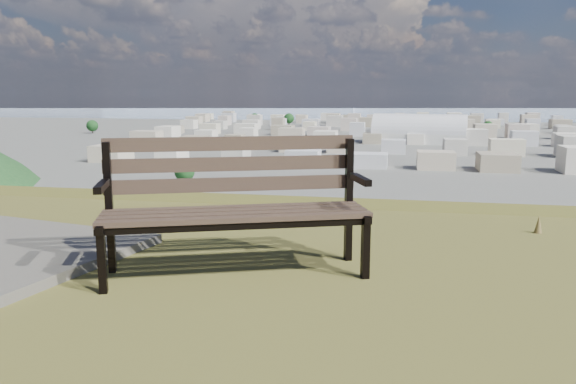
# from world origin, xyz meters

# --- Properties ---
(park_bench) EXTENTS (2.06, 1.29, 1.03)m
(park_bench) POSITION_xyz_m (-0.20, 1.46, 25.58)
(park_bench) COLOR #443627
(park_bench) RESTS_ON hilltop_mesa
(grass_tufts) EXTENTS (12.49, 7.38, 0.28)m
(grass_tufts) POSITION_xyz_m (0.45, 0.18, 25.12)
(grass_tufts) COLOR brown
(grass_tufts) RESTS_ON hilltop_mesa
(arena) EXTENTS (50.67, 26.53, 20.45)m
(arena) POSITION_xyz_m (11.33, 305.92, 4.82)
(arena) COLOR silver
(arena) RESTS_ON ground
(city_blocks) EXTENTS (395.00, 361.00, 7.00)m
(city_blocks) POSITION_xyz_m (0.00, 394.44, 3.50)
(city_blocks) COLOR beige
(city_blocks) RESTS_ON ground
(city_trees) EXTENTS (406.52, 387.20, 9.98)m
(city_trees) POSITION_xyz_m (-26.39, 319.00, 4.83)
(city_trees) COLOR #332519
(city_trees) RESTS_ON ground
(bay_water) EXTENTS (2400.00, 700.00, 0.12)m
(bay_water) POSITION_xyz_m (0.00, 900.00, 0.00)
(bay_water) COLOR #90A6B7
(bay_water) RESTS_ON ground
(far_hills) EXTENTS (2050.00, 340.00, 60.00)m
(far_hills) POSITION_xyz_m (-60.92, 1402.93, 25.47)
(far_hills) COLOR #9EA8C4
(far_hills) RESTS_ON ground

